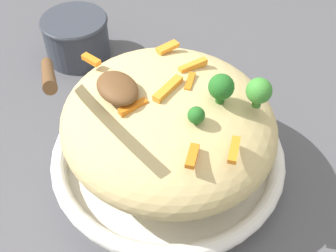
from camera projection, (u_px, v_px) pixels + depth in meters
The scene contains 17 objects.
ground_plane at pixel (168, 170), 0.57m from camera, with size 2.40×2.40×0.00m, color #4C4C51.
serving_bowl at pixel (168, 159), 0.55m from camera, with size 0.28×0.28×0.04m.
pasta_mound at pixel (168, 123), 0.51m from camera, with size 0.26×0.24×0.10m, color #D1BA7A.
carrot_piece_0 at pixel (167, 92), 0.46m from camera, with size 0.04×0.01×0.01m, color orange.
carrot_piece_1 at pixel (134, 108), 0.46m from camera, with size 0.03×0.01×0.01m, color orange.
carrot_piece_2 at pixel (190, 83), 0.48m from camera, with size 0.03×0.01×0.01m, color orange.
carrot_piece_3 at pixel (91, 60), 0.51m from camera, with size 0.02×0.01×0.01m, color orange.
carrot_piece_4 at pixel (192, 156), 0.42m from camera, with size 0.03×0.01×0.01m, color orange.
carrot_piece_5 at pixel (234, 150), 0.42m from camera, with size 0.03×0.01×0.01m, color orange.
carrot_piece_6 at pixel (120, 86), 0.48m from camera, with size 0.03×0.01×0.01m, color orange.
carrot_piece_7 at pixel (193, 66), 0.50m from camera, with size 0.04×0.01×0.01m, color orange.
carrot_piece_8 at pixel (168, 47), 0.53m from camera, with size 0.03×0.01×0.01m, color orange.
broccoli_floret_0 at pixel (221, 87), 0.45m from camera, with size 0.03×0.03×0.03m.
broccoli_floret_1 at pixel (198, 114), 0.44m from camera, with size 0.02×0.02×0.02m.
broccoli_floret_2 at pixel (259, 91), 0.45m from camera, with size 0.03×0.03×0.03m.
serving_spoon at pixel (95, 83), 0.45m from camera, with size 0.13×0.11×0.09m.
companion_bowl at pixel (76, 36), 0.70m from camera, with size 0.11×0.11×0.07m.
Camera 1 is at (0.29, -0.19, 0.45)m, focal length 47.60 mm.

